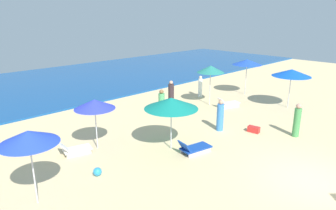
% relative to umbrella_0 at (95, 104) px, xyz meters
% --- Properties ---
extents(ground_plane, '(60.00, 60.00, 0.00)m').
position_rel_umbrella_0_xyz_m(ground_plane, '(4.15, -8.12, -2.12)').
color(ground_plane, beige).
extents(ocean, '(60.00, 15.55, 0.12)m').
position_rel_umbrella_0_xyz_m(ocean, '(4.15, 14.10, -2.06)').
color(ocean, '#154D92').
rests_on(ocean, ground_plane).
extents(umbrella_0, '(1.81, 1.81, 2.33)m').
position_rel_umbrella_0_xyz_m(umbrella_0, '(0.00, 0.00, 0.00)').
color(umbrella_0, silver).
rests_on(umbrella_0, ground_plane).
extents(lounge_chair_0_0, '(1.45, 0.92, 0.66)m').
position_rel_umbrella_0_xyz_m(lounge_chair_0_0, '(-1.05, 0.17, -1.88)').
color(lounge_chair_0_0, silver).
rests_on(lounge_chair_0_0, ground_plane).
extents(umbrella_1, '(2.16, 2.16, 2.68)m').
position_rel_umbrella_0_xyz_m(umbrella_1, '(13.24, 0.55, 0.36)').
color(umbrella_1, silver).
rests_on(umbrella_1, ground_plane).
extents(umbrella_2, '(1.80, 1.80, 2.67)m').
position_rel_umbrella_0_xyz_m(umbrella_2, '(9.16, 0.75, 0.32)').
color(umbrella_2, silver).
rests_on(umbrella_2, ground_plane).
extents(lounge_chair_2_0, '(1.59, 0.99, 0.69)m').
position_rel_umbrella_0_xyz_m(lounge_chair_2_0, '(9.58, -0.48, -1.86)').
color(lounge_chair_2_0, silver).
rests_on(lounge_chair_2_0, ground_plane).
extents(umbrella_3, '(1.84, 1.84, 2.55)m').
position_rel_umbrella_0_xyz_m(umbrella_3, '(-3.69, -2.30, 0.21)').
color(umbrella_3, silver).
rests_on(umbrella_3, ground_plane).
extents(umbrella_4, '(2.43, 2.43, 2.54)m').
position_rel_umbrella_0_xyz_m(umbrella_4, '(12.37, -3.24, 0.20)').
color(umbrella_4, silver).
rests_on(umbrella_4, ground_plane).
extents(umbrella_5, '(2.40, 2.40, 2.42)m').
position_rel_umbrella_0_xyz_m(umbrella_5, '(2.40, -2.38, 0.05)').
color(umbrella_5, silver).
rests_on(umbrella_5, ground_plane).
extents(lounge_chair_5_0, '(1.58, 0.92, 0.66)m').
position_rel_umbrella_0_xyz_m(lounge_chair_5_0, '(2.81, -3.41, -1.89)').
color(lounge_chair_5_0, silver).
rests_on(lounge_chair_5_0, ground_plane).
extents(beachgoer_0, '(0.46, 0.46, 1.72)m').
position_rel_umbrella_0_xyz_m(beachgoer_0, '(7.91, -5.73, -1.30)').
color(beachgoer_0, '#499B54').
rests_on(beachgoer_0, ground_plane).
extents(beachgoer_1, '(0.52, 0.52, 1.57)m').
position_rel_umbrella_0_xyz_m(beachgoer_1, '(5.44, 1.51, -1.39)').
color(beachgoer_1, '#51AC68').
rests_on(beachgoer_1, ground_plane).
extents(beachgoer_2, '(0.37, 0.37, 1.59)m').
position_rel_umbrella_0_xyz_m(beachgoer_2, '(10.25, 2.48, -1.37)').
color(beachgoer_2, white).
rests_on(beachgoer_2, ground_plane).
extents(beachgoer_3, '(0.41, 0.41, 1.66)m').
position_rel_umbrella_0_xyz_m(beachgoer_3, '(5.84, -2.56, -1.34)').
color(beachgoer_3, '#3C83DB').
rests_on(beachgoer_3, ground_plane).
extents(beachgoer_4, '(0.47, 0.47, 1.72)m').
position_rel_umbrella_0_xyz_m(beachgoer_4, '(7.12, 2.37, -1.32)').
color(beachgoer_4, '#33262A').
rests_on(beachgoer_4, ground_plane).
extents(cooler_box_0, '(0.40, 0.63, 0.31)m').
position_rel_umbrella_0_xyz_m(cooler_box_0, '(6.89, -3.97, -1.96)').
color(cooler_box_0, red).
rests_on(cooler_box_0, ground_plane).
extents(beach_ball_2, '(0.33, 0.33, 0.33)m').
position_rel_umbrella_0_xyz_m(beach_ball_2, '(-1.33, -2.15, -1.95)').
color(beach_ball_2, '#2993D0').
rests_on(beach_ball_2, ground_plane).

